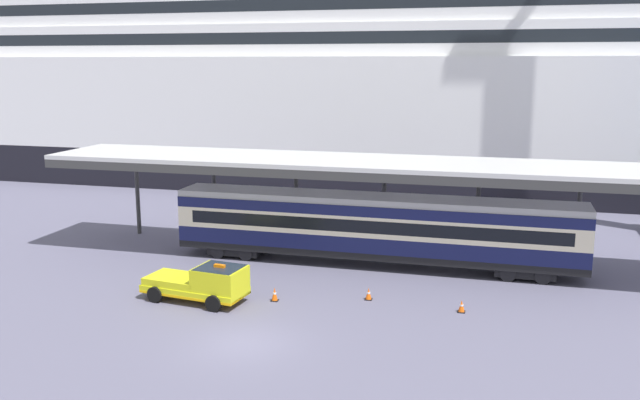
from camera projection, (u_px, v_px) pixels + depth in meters
ground_plane at (244, 343)px, 28.44m from camera, size 400.00×400.00×0.00m
cruise_ship at (421, 37)px, 66.68m from camera, size 153.87×25.97×40.74m
platform_canopy at (377, 166)px, 38.71m from camera, size 39.78×6.09×6.10m
train_carriage at (374, 227)px, 38.98m from camera, size 23.44×2.81×4.11m
service_truck at (204, 282)px, 33.22m from camera, size 5.41×2.75×2.02m
traffic_cone_near at (462, 306)px, 31.95m from camera, size 0.36×0.36×0.60m
traffic_cone_mid at (369, 294)px, 33.63m from camera, size 0.36×0.36×0.62m
traffic_cone_far at (275, 294)px, 33.46m from camera, size 0.36×0.36×0.69m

